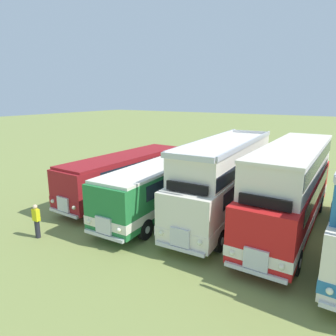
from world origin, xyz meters
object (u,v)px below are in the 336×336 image
(bus_fourth_in_row, at_px, (291,184))
(marshal_person, at_px, (37,221))
(bus_second_in_row, at_px, (168,181))
(bus_first_in_row, at_px, (126,173))
(bus_third_in_row, at_px, (226,177))

(bus_fourth_in_row, relative_size, marshal_person, 6.52)
(bus_second_in_row, xyz_separation_m, marshal_person, (-3.34, -6.80, -0.87))
(bus_second_in_row, distance_m, bus_fourth_in_row, 7.00)
(bus_first_in_row, relative_size, bus_fourth_in_row, 0.92)
(bus_second_in_row, bearing_deg, bus_fourth_in_row, 5.24)
(bus_second_in_row, relative_size, marshal_person, 6.75)
(bus_fourth_in_row, bearing_deg, marshal_person, -144.11)
(bus_first_in_row, height_order, bus_second_in_row, same)
(bus_second_in_row, bearing_deg, marshal_person, -116.20)
(bus_first_in_row, distance_m, marshal_person, 7.09)
(bus_first_in_row, bearing_deg, bus_second_in_row, -3.87)
(bus_second_in_row, bearing_deg, bus_third_in_row, 10.47)
(bus_first_in_row, height_order, marshal_person, bus_first_in_row)
(bus_first_in_row, relative_size, marshal_person, 6.03)
(bus_third_in_row, bearing_deg, bus_first_in_row, -176.65)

